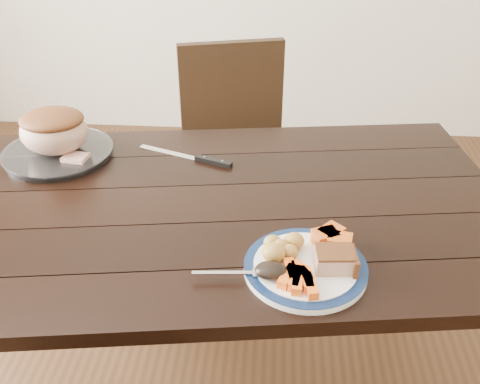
# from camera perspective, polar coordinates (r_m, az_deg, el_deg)

# --- Properties ---
(ground) EXTENTS (4.00, 4.00, 0.00)m
(ground) POSITION_cam_1_polar(r_m,az_deg,el_deg) (1.95, -2.44, -19.75)
(ground) COLOR #472B16
(ground) RESTS_ON ground
(dining_table) EXTENTS (1.71, 1.11, 0.75)m
(dining_table) POSITION_cam_1_polar(r_m,az_deg,el_deg) (1.49, -3.02, -4.10)
(dining_table) COLOR black
(dining_table) RESTS_ON ground
(chair_far) EXTENTS (0.52, 0.52, 0.93)m
(chair_far) POSITION_cam_1_polar(r_m,az_deg,el_deg) (2.18, -0.35, 4.61)
(chair_far) COLOR black
(chair_far) RESTS_ON ground
(dinner_plate) EXTENTS (0.28, 0.28, 0.02)m
(dinner_plate) POSITION_cam_1_polar(r_m,az_deg,el_deg) (1.22, 6.98, -8.06)
(dinner_plate) COLOR white
(dinner_plate) RESTS_ON dining_table
(plate_rim) EXTENTS (0.28, 0.28, 0.02)m
(plate_rim) POSITION_cam_1_polar(r_m,az_deg,el_deg) (1.21, 7.01, -7.76)
(plate_rim) COLOR #0D1E41
(plate_rim) RESTS_ON dinner_plate
(serving_platter) EXTENTS (0.32, 0.32, 0.02)m
(serving_platter) POSITION_cam_1_polar(r_m,az_deg,el_deg) (1.74, -18.79, 3.90)
(serving_platter) COLOR white
(serving_platter) RESTS_ON dining_table
(pork_slice) EXTENTS (0.09, 0.07, 0.04)m
(pork_slice) POSITION_cam_1_polar(r_m,az_deg,el_deg) (1.20, 10.05, -7.15)
(pork_slice) COLOR tan
(pork_slice) RESTS_ON dinner_plate
(roasted_potatoes) EXTENTS (0.10, 0.10, 0.05)m
(roasted_potatoes) POSITION_cam_1_polar(r_m,az_deg,el_deg) (1.22, 4.44, -5.90)
(roasted_potatoes) COLOR gold
(roasted_potatoes) RESTS_ON dinner_plate
(carrot_batons) EXTENTS (0.09, 0.12, 0.02)m
(carrot_batons) POSITION_cam_1_polar(r_m,az_deg,el_deg) (1.16, 6.26, -9.08)
(carrot_batons) COLOR orange
(carrot_batons) RESTS_ON dinner_plate
(pumpkin_wedges) EXTENTS (0.10, 0.09, 0.04)m
(pumpkin_wedges) POSITION_cam_1_polar(r_m,az_deg,el_deg) (1.26, 9.76, -4.95)
(pumpkin_wedges) COLOR orange
(pumpkin_wedges) RESTS_ON dinner_plate
(dark_mushroom) EXTENTS (0.07, 0.05, 0.03)m
(dark_mushroom) POSITION_cam_1_polar(r_m,az_deg,el_deg) (1.16, 3.32, -8.34)
(dark_mushroom) COLOR black
(dark_mushroom) RESTS_ON dinner_plate
(fork) EXTENTS (0.18, 0.03, 0.00)m
(fork) POSITION_cam_1_polar(r_m,az_deg,el_deg) (1.18, -0.12, -8.68)
(fork) COLOR silver
(fork) RESTS_ON dinner_plate
(roast_joint) EXTENTS (0.20, 0.18, 0.13)m
(roast_joint) POSITION_cam_1_polar(r_m,az_deg,el_deg) (1.71, -19.23, 6.08)
(roast_joint) COLOR tan
(roast_joint) RESTS_ON serving_platter
(cut_slice) EXTENTS (0.08, 0.06, 0.02)m
(cut_slice) POSITION_cam_1_polar(r_m,az_deg,el_deg) (1.66, -17.15, 3.46)
(cut_slice) COLOR tan
(cut_slice) RESTS_ON serving_platter
(carving_knife) EXTENTS (0.31, 0.13, 0.01)m
(carving_knife) POSITION_cam_1_polar(r_m,az_deg,el_deg) (1.63, -4.09, 3.54)
(carving_knife) COLOR silver
(carving_knife) RESTS_ON dining_table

